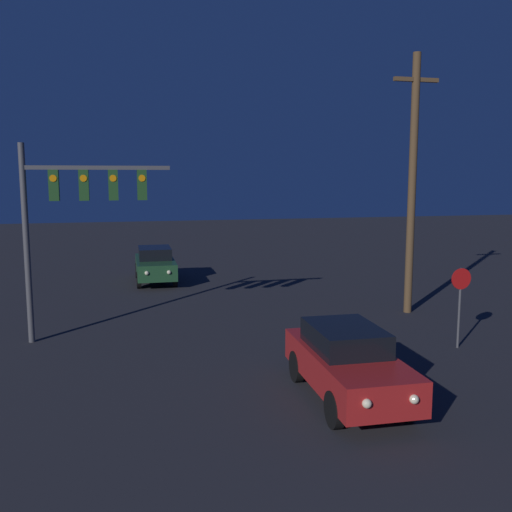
{
  "coord_description": "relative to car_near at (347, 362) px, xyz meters",
  "views": [
    {
      "loc": [
        -3.47,
        -2.53,
        4.92
      ],
      "look_at": [
        0.0,
        11.87,
        2.82
      ],
      "focal_mm": 40.0,
      "sensor_mm": 36.0,
      "label": 1
    }
  ],
  "objects": [
    {
      "name": "car_near",
      "position": [
        0.0,
        0.0,
        0.0
      ],
      "size": [
        1.83,
        4.36,
        1.61
      ],
      "rotation": [
        0.0,
        0.0,
        3.12
      ],
      "color": "#B21E1E",
      "rests_on": "ground_plane"
    },
    {
      "name": "car_far",
      "position": [
        -3.24,
        15.14,
        0.0
      ],
      "size": [
        1.78,
        4.34,
        1.61
      ],
      "rotation": [
        0.0,
        0.0,
        3.13
      ],
      "color": "#1E4728",
      "rests_on": "ground_plane"
    },
    {
      "name": "traffic_signal_mast",
      "position": [
        -6.09,
        6.25,
        3.24
      ],
      "size": [
        4.27,
        0.3,
        5.84
      ],
      "color": "#4C4C51",
      "rests_on": "ground_plane"
    },
    {
      "name": "stop_sign",
      "position": [
        4.57,
        2.78,
        0.74
      ],
      "size": [
        0.61,
        0.07,
        2.32
      ],
      "color": "#4C4C51",
      "rests_on": "ground_plane"
    },
    {
      "name": "utility_pole",
      "position": [
        5.28,
        7.05,
        3.86
      ],
      "size": [
        1.66,
        0.28,
        9.08
      ],
      "color": "brown",
      "rests_on": "ground_plane"
    }
  ]
}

